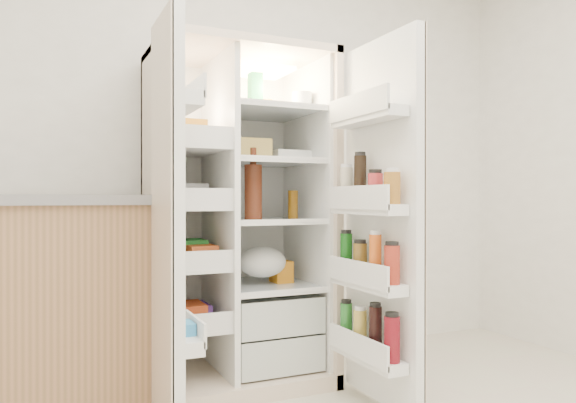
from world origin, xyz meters
name	(u,v)px	position (x,y,z in m)	size (l,w,h in m)	color
wall_back	(233,142)	(0.00, 2.00, 1.35)	(4.00, 0.02, 2.70)	white
refrigerator	(238,245)	(-0.09, 1.65, 0.74)	(0.92, 0.70, 1.80)	beige
freezer_door	(168,225)	(-0.61, 1.05, 0.89)	(0.15, 0.40, 1.72)	white
fridge_door	(379,227)	(0.37, 0.96, 0.87)	(0.17, 0.58, 1.72)	white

